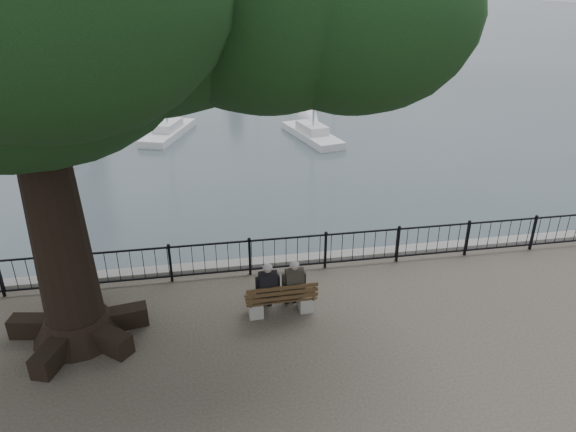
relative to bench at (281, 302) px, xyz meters
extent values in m
cube|color=slate|center=(0.48, 2.31, -0.80)|extent=(200.00, 0.40, 1.20)
plane|color=#354148|center=(0.48, 102.31, -1.30)|extent=(260.00, 260.00, 0.00)
cube|color=black|center=(0.48, 1.81, 0.68)|extent=(22.00, 0.04, 0.04)
cube|color=black|center=(0.48, 1.81, -0.15)|extent=(22.00, 0.04, 0.04)
cube|color=gray|center=(-0.59, 0.02, -0.12)|extent=(0.33, 0.42, 0.37)
cube|color=gray|center=(0.58, 0.06, -0.12)|extent=(0.33, 0.42, 0.37)
cube|color=#352412|center=(0.00, 0.04, 0.11)|extent=(1.64, 0.50, 0.04)
cube|color=#352412|center=(0.01, -0.21, 0.38)|extent=(1.62, 0.09, 0.36)
cube|color=black|center=(-0.30, 0.04, 0.22)|extent=(0.33, 0.28, 0.22)
cube|color=black|center=(-0.30, -0.06, 0.56)|extent=(0.40, 0.23, 0.54)
sphere|color=tan|center=(-0.30, -0.03, 0.94)|extent=(0.21, 0.21, 0.21)
ellipsoid|color=gray|center=(-0.30, -0.05, 0.97)|extent=(0.22, 0.22, 0.18)
cube|color=black|center=(-0.31, 0.30, -0.10)|extent=(0.30, 0.41, 0.41)
cube|color=black|center=(0.30, 0.06, 0.22)|extent=(0.33, 0.28, 0.22)
cube|color=black|center=(0.30, -0.04, 0.56)|extent=(0.40, 0.23, 0.54)
sphere|color=tan|center=(0.30, -0.01, 0.94)|extent=(0.21, 0.21, 0.21)
ellipsoid|color=gray|center=(0.30, -0.03, 0.97)|extent=(0.22, 0.22, 0.18)
cube|color=black|center=(0.29, 0.32, -0.10)|extent=(0.30, 0.41, 0.41)
cone|color=black|center=(-4.43, -0.05, -0.02)|extent=(1.90, 1.90, 0.56)
cone|color=black|center=(-4.43, -0.05, 3.05)|extent=(1.23, 1.23, 6.70)
ellipsoid|color=black|center=(-4.43, -0.05, 6.18)|extent=(6.47, 6.47, 5.05)
ellipsoid|color=black|center=(1.26, -0.39, 6.18)|extent=(4.46, 4.46, 3.48)
cube|color=slate|center=(-17.52, 61.31, -0.70)|extent=(10.10, 10.10, 1.40)
cube|color=slate|center=(2.48, 49.31, -0.70)|extent=(6.40, 6.40, 1.40)
cube|color=gray|center=(2.48, 49.31, 1.93)|extent=(2.34, 2.77, 4.26)
cube|color=slate|center=(2.48, 49.31, 4.22)|extent=(2.77, 3.19, 0.30)
cube|color=silver|center=(-7.91, 15.28, -1.20)|extent=(2.62, 4.97, 0.53)
cube|color=silver|center=(-7.91, 15.28, -0.70)|extent=(1.48, 2.15, 0.40)
cylinder|color=silver|center=(-7.91, 15.02, 3.56)|extent=(0.11, 0.11, 8.91)
cube|color=silver|center=(-3.34, 18.89, -1.20)|extent=(3.01, 5.22, 0.56)
cube|color=silver|center=(-3.34, 18.89, -0.70)|extent=(1.66, 2.28, 0.42)
cylinder|color=silver|center=(-3.34, 18.61, 4.72)|extent=(0.11, 0.11, 11.25)
cube|color=silver|center=(4.43, 17.03, -1.20)|extent=(2.59, 5.36, 0.57)
cube|color=silver|center=(4.43, 17.03, -0.70)|extent=(1.51, 2.29, 0.43)
cylinder|color=silver|center=(4.43, 16.74, 3.44)|extent=(0.11, 0.11, 8.68)
cube|color=silver|center=(8.36, 27.51, -1.20)|extent=(3.64, 6.32, 0.68)
cube|color=silver|center=(8.36, 27.51, -0.70)|extent=(2.00, 2.76, 0.51)
cylinder|color=silver|center=(8.36, 27.17, 3.96)|extent=(0.14, 0.14, 9.72)
cube|color=silver|center=(-10.15, 28.51, -1.20)|extent=(2.19, 5.90, 0.64)
cube|color=silver|center=(-10.15, 28.51, -0.70)|extent=(1.41, 2.46, 0.48)
cube|color=silver|center=(3.19, 33.40, -1.20)|extent=(3.37, 5.45, 0.59)
cube|color=silver|center=(3.19, 33.40, -0.70)|extent=(1.81, 2.40, 0.44)
cylinder|color=silver|center=(3.19, 33.11, 4.45)|extent=(0.12, 0.12, 10.70)
cube|color=silver|center=(6.90, 38.40, -1.20)|extent=(2.91, 5.29, 0.57)
cube|color=silver|center=(6.90, 38.40, -0.70)|extent=(1.62, 2.30, 0.43)
cylinder|color=silver|center=(6.90, 38.12, 4.03)|extent=(0.11, 0.11, 9.85)
cube|color=silver|center=(-6.06, 40.53, -1.20)|extent=(2.88, 5.22, 0.56)
cube|color=silver|center=(-6.06, 40.53, -0.70)|extent=(1.61, 2.27, 0.42)
cube|color=#3C352E|center=(25.48, 79.31, -0.80)|extent=(30.00, 8.00, 1.20)
cylinder|color=black|center=(20.48, 77.31, 1.70)|extent=(0.70, 0.70, 4.00)
cylinder|color=black|center=(26.48, 79.31, 1.70)|extent=(0.70, 0.70, 4.00)
cylinder|color=black|center=(32.48, 78.31, 1.70)|extent=(0.70, 0.70, 4.00)
camera|label=1|loc=(-1.51, -9.69, 6.75)|focal=32.00mm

